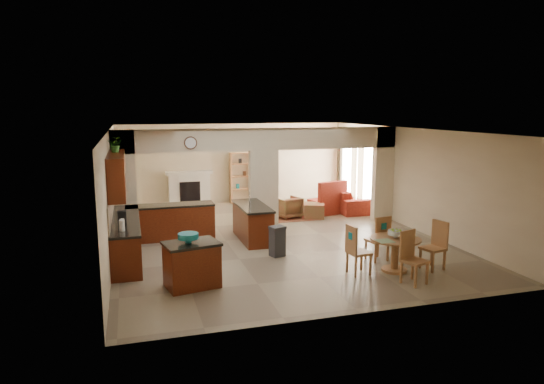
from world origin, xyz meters
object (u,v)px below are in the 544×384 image
object	(u,v)px
sofa	(345,198)
kitchen_island	(192,264)
armchair	(288,207)
dining_table	(395,249)

from	to	relation	value
sofa	kitchen_island	bearing A→B (deg)	135.26
kitchen_island	armchair	bearing A→B (deg)	42.99
sofa	armchair	size ratio (longest dim) A/B	3.44
sofa	dining_table	bearing A→B (deg)	165.15
dining_table	kitchen_island	bearing A→B (deg)	175.91
kitchen_island	sofa	bearing A→B (deg)	33.12
kitchen_island	dining_table	distance (m)	4.15
dining_table	armchair	size ratio (longest dim) A/B	1.45
sofa	armchair	world-z (taller)	sofa
dining_table	armchair	bearing A→B (deg)	96.04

